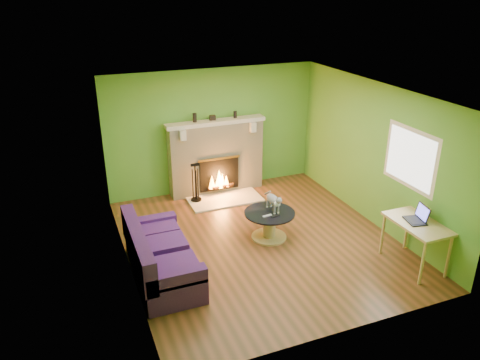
% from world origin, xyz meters
% --- Properties ---
extents(floor, '(5.00, 5.00, 0.00)m').
position_xyz_m(floor, '(0.00, 0.00, 0.00)').
color(floor, '#563518').
rests_on(floor, ground).
extents(ceiling, '(5.00, 5.00, 0.00)m').
position_xyz_m(ceiling, '(0.00, 0.00, 2.60)').
color(ceiling, white).
rests_on(ceiling, wall_back).
extents(wall_back, '(5.00, 0.00, 5.00)m').
position_xyz_m(wall_back, '(0.00, 2.50, 1.30)').
color(wall_back, '#549631').
rests_on(wall_back, floor).
extents(wall_front, '(5.00, 0.00, 5.00)m').
position_xyz_m(wall_front, '(0.00, -2.50, 1.30)').
color(wall_front, '#549631').
rests_on(wall_front, floor).
extents(wall_left, '(0.00, 5.00, 5.00)m').
position_xyz_m(wall_left, '(-2.25, 0.00, 1.30)').
color(wall_left, '#549631').
rests_on(wall_left, floor).
extents(wall_right, '(0.00, 5.00, 5.00)m').
position_xyz_m(wall_right, '(2.25, 0.00, 1.30)').
color(wall_right, '#549631').
rests_on(wall_right, floor).
extents(window_frame, '(0.00, 1.20, 1.20)m').
position_xyz_m(window_frame, '(2.24, -0.90, 1.55)').
color(window_frame, silver).
rests_on(window_frame, wall_right).
extents(window_pane, '(0.00, 1.06, 1.06)m').
position_xyz_m(window_pane, '(2.23, -0.90, 1.55)').
color(window_pane, white).
rests_on(window_pane, wall_right).
extents(fireplace, '(2.10, 0.46, 1.58)m').
position_xyz_m(fireplace, '(0.00, 2.32, 0.77)').
color(fireplace, beige).
rests_on(fireplace, floor).
extents(hearth, '(1.50, 0.75, 0.03)m').
position_xyz_m(hearth, '(0.00, 1.80, 0.01)').
color(hearth, beige).
rests_on(hearth, floor).
extents(mantel, '(2.10, 0.28, 0.08)m').
position_xyz_m(mantel, '(0.00, 2.30, 1.54)').
color(mantel, beige).
rests_on(mantel, fireplace).
extents(sofa, '(0.88, 1.89, 0.85)m').
position_xyz_m(sofa, '(-1.86, -0.38, 0.33)').
color(sofa, '#3E1758').
rests_on(sofa, floor).
extents(coffee_table, '(0.89, 0.89, 0.50)m').
position_xyz_m(coffee_table, '(0.20, 0.05, 0.29)').
color(coffee_table, tan).
rests_on(coffee_table, floor).
extents(desk, '(0.60, 1.03, 0.77)m').
position_xyz_m(desk, '(1.95, -1.58, 0.67)').
color(desk, tan).
rests_on(desk, floor).
extents(cat, '(0.22, 0.56, 0.35)m').
position_xyz_m(cat, '(0.28, 0.10, 0.68)').
color(cat, slate).
rests_on(cat, coffee_table).
extents(remote_silver, '(0.17, 0.07, 0.02)m').
position_xyz_m(remote_silver, '(0.10, -0.07, 0.51)').
color(remote_silver, '#99989B').
rests_on(remote_silver, coffee_table).
extents(remote_black, '(0.17, 0.07, 0.02)m').
position_xyz_m(remote_black, '(0.22, -0.13, 0.51)').
color(remote_black, black).
rests_on(remote_black, coffee_table).
extents(laptop, '(0.36, 0.39, 0.25)m').
position_xyz_m(laptop, '(1.93, -1.53, 0.89)').
color(laptop, black).
rests_on(laptop, desk).
extents(fire_tools, '(0.22, 0.22, 0.82)m').
position_xyz_m(fire_tools, '(-0.57, 1.95, 0.44)').
color(fire_tools, black).
rests_on(fire_tools, hearth).
extents(mantel_vase_left, '(0.08, 0.08, 0.18)m').
position_xyz_m(mantel_vase_left, '(-0.43, 2.33, 1.67)').
color(mantel_vase_left, black).
rests_on(mantel_vase_left, mantel).
extents(mantel_vase_right, '(0.07, 0.07, 0.14)m').
position_xyz_m(mantel_vase_right, '(0.44, 2.33, 1.65)').
color(mantel_vase_right, black).
rests_on(mantel_vase_right, mantel).
extents(mantel_box, '(0.12, 0.08, 0.10)m').
position_xyz_m(mantel_box, '(-0.06, 2.33, 1.63)').
color(mantel_box, black).
rests_on(mantel_box, mantel).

